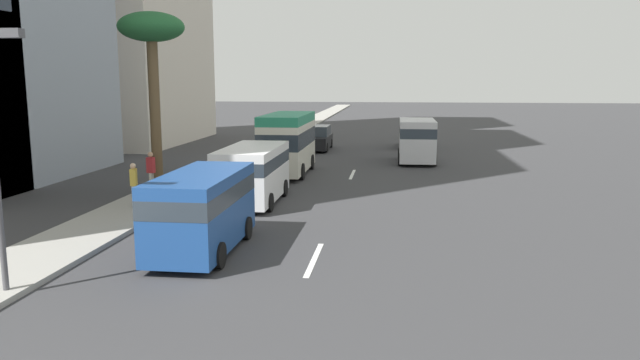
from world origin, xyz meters
The scene contains 13 objects.
ground_plane centered at (31.50, 0.00, 0.00)m, with size 198.00×198.00×0.00m, color #38383A.
sidewalk_right centered at (31.50, 7.66, 0.07)m, with size 162.00×2.65×0.15m, color #9E9B93.
lane_stripe_mid centered at (11.70, 0.00, 0.01)m, with size 3.20×0.16×0.01m, color silver.
lane_stripe_far centered at (27.00, 0.00, 0.01)m, with size 3.20×0.16×0.01m, color silver.
car_lead centered at (38.06, 3.30, 0.81)m, with size 4.77×1.85×1.71m.
minibus_second centered at (26.76, 3.43, 1.74)m, with size 6.16×2.26×3.19m.
car_third centered at (40.26, -3.49, 0.74)m, with size 4.66×1.82×1.55m.
van_fourth centered at (32.10, -3.53, 1.48)m, with size 4.63×2.21×2.60m.
van_fifth centered at (12.10, 3.33, 1.33)m, with size 5.01×2.06×2.32m.
van_sixth centered at (19.14, 3.52, 1.32)m, with size 5.18×2.23×2.30m.
pedestrian_near_lamp centered at (20.09, 8.23, 1.13)m, with size 0.31×0.37×1.76m.
pedestrian_mid_block centered at (17.22, 7.72, 1.07)m, with size 0.36×0.28×1.68m.
palm_tree centered at (20.83, 8.23, 6.73)m, with size 2.82×2.82×7.68m.
Camera 1 is at (-4.27, -2.14, 4.97)m, focal length 33.53 mm.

